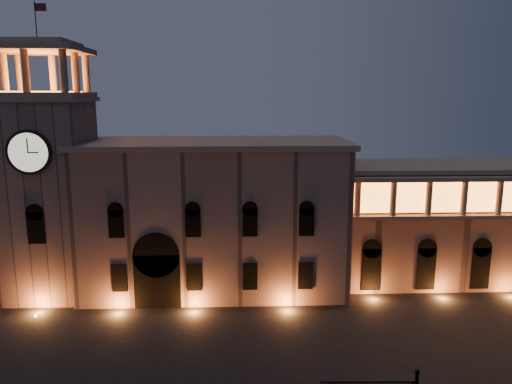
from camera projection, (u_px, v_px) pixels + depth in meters
government_building at (214, 216)px, 58.45m from camera, size 30.80×12.80×17.60m
clock_tower at (49, 187)px, 56.13m from camera, size 9.80×9.80×32.40m
colonnade_wing at (490, 221)px, 61.91m from camera, size 40.60×11.50×14.50m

